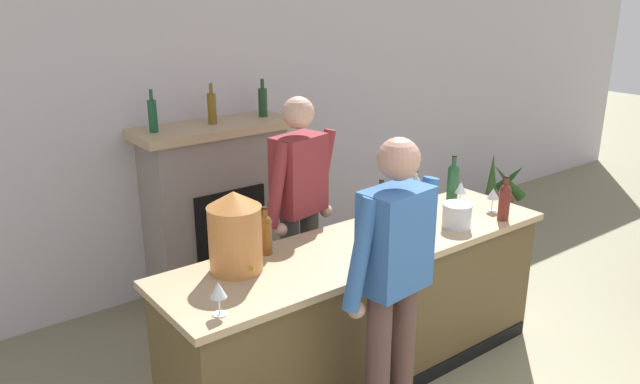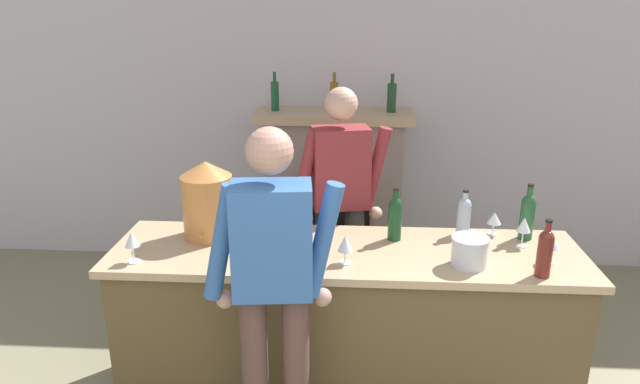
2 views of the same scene
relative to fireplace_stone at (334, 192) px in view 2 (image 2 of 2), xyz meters
The scene contains 17 objects.
wall_back_panel 0.78m from the fireplace_stone, 39.35° to the left, with size 12.00×0.07×2.75m.
bar_counter 1.68m from the fireplace_stone, 85.33° to the right, with size 2.64×0.72×0.94m.
fireplace_stone is the anchor object (origin of this frame).
person_customer 2.26m from the fireplace_stone, 94.90° to the right, with size 0.66×0.33×1.76m.
person_bartender 1.08m from the fireplace_stone, 85.53° to the right, with size 0.65×0.37×1.76m.
copper_dispenser 1.71m from the fireplace_stone, 114.24° to the right, with size 0.30×0.34×0.46m.
ice_bucket_steel 2.00m from the fireplace_stone, 66.65° to the right, with size 0.20×0.20×0.16m.
wine_bottle_port_short 1.89m from the fireplace_stone, 50.49° to the right, with size 0.08×0.08×0.33m.
wine_bottle_chardonnay_pale 1.65m from the fireplace_stone, 59.44° to the right, with size 0.08×0.08×0.28m.
wine_bottle_rose_blush 2.25m from the fireplace_stone, 59.44° to the right, with size 0.08×0.08×0.31m.
wine_bottle_burgundy_dark 1.59m from the fireplace_stone, 74.55° to the right, with size 0.08×0.08×0.32m.
wine_bottle_merlot_tall 1.52m from the fireplace_stone, 106.87° to the right, with size 0.08×0.08×0.29m.
wine_glass_by_dispenser 1.94m from the fireplace_stone, 53.80° to the right, with size 0.08×0.08×0.17m.
wine_glass_front_left 2.16m from the fireplace_stone, 117.72° to the right, with size 0.08×0.08×0.17m.
wine_glass_front_right 2.17m from the fireplace_stone, 55.30° to the right, with size 0.09×0.09×0.16m.
wine_glass_mid_counter 1.74m from the fireplace_stone, 54.06° to the right, with size 0.08×0.08×0.14m.
wine_glass_back_row 1.86m from the fireplace_stone, 85.88° to the right, with size 0.08×0.08×0.16m.
Camera 2 is at (-0.14, -0.70, 2.26)m, focal length 32.00 mm.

